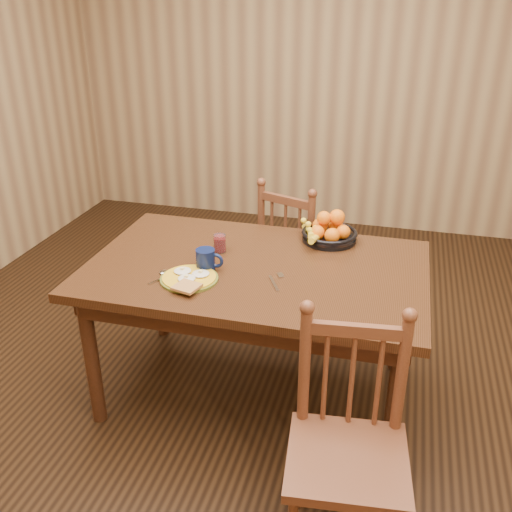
% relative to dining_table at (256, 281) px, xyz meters
% --- Properties ---
extents(room, '(4.52, 5.02, 2.72)m').
position_rel_dining_table_xyz_m(room, '(0.00, 0.00, 0.68)').
color(room, black).
rests_on(room, ground).
extents(dining_table, '(1.60, 1.00, 0.75)m').
position_rel_dining_table_xyz_m(dining_table, '(0.00, 0.00, 0.00)').
color(dining_table, black).
rests_on(dining_table, ground).
extents(chair_far, '(0.53, 0.52, 0.92)m').
position_rel_dining_table_xyz_m(chair_far, '(0.05, 0.80, -0.22)').
color(chair_far, '#4F2917').
rests_on(chair_far, ground).
extents(chair_near, '(0.47, 0.45, 0.94)m').
position_rel_dining_table_xyz_m(chair_near, '(0.55, -0.77, -0.21)').
color(chair_near, '#4F2917').
rests_on(chair_near, ground).
extents(breakfast_plate, '(0.26, 0.30, 0.04)m').
position_rel_dining_table_xyz_m(breakfast_plate, '(-0.25, -0.23, 0.10)').
color(breakfast_plate, '#59601E').
rests_on(breakfast_plate, dining_table).
extents(fork, '(0.08, 0.18, 0.00)m').
position_rel_dining_table_xyz_m(fork, '(0.13, -0.13, 0.09)').
color(fork, silver).
rests_on(fork, dining_table).
extents(spoon, '(0.07, 0.15, 0.01)m').
position_rel_dining_table_xyz_m(spoon, '(-0.39, -0.21, 0.09)').
color(spoon, silver).
rests_on(spoon, dining_table).
extents(coffee_mug, '(0.13, 0.09, 0.10)m').
position_rel_dining_table_xyz_m(coffee_mug, '(-0.21, -0.10, 0.14)').
color(coffee_mug, '#0A1337').
rests_on(coffee_mug, dining_table).
extents(juice_glass, '(0.06, 0.06, 0.09)m').
position_rel_dining_table_xyz_m(juice_glass, '(-0.21, 0.11, 0.13)').
color(juice_glass, silver).
rests_on(juice_glass, dining_table).
extents(fruit_bowl, '(0.32, 0.32, 0.17)m').
position_rel_dining_table_xyz_m(fruit_bowl, '(0.29, 0.38, 0.14)').
color(fruit_bowl, black).
rests_on(fruit_bowl, dining_table).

